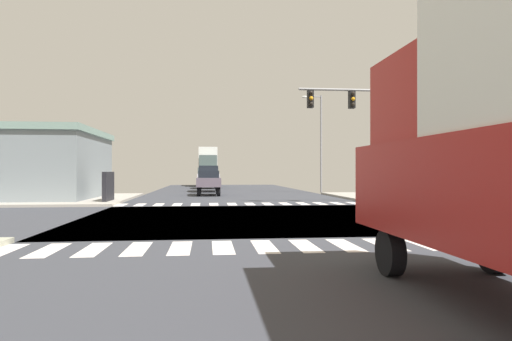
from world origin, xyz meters
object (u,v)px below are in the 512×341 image
object	(u,v)px
sedan_queued_1	(209,181)
traffic_signal_mast	(359,115)
suv_leading_4	(208,176)
box_truck_outer_1	(208,166)
street_lamp	(318,135)
suv_crossing_3	(208,175)

from	to	relation	value
sedan_queued_1	traffic_signal_mast	bearing A→B (deg)	130.27
traffic_signal_mast	suv_leading_4	xyz separation A→B (m)	(-8.45, 16.58, -3.63)
sedan_queued_1	box_truck_outer_1	xyz separation A→B (m)	(-0.00, 22.46, 1.45)
sedan_queued_1	box_truck_outer_1	world-z (taller)	box_truck_outer_1
suv_leading_4	street_lamp	bearing A→B (deg)	160.86
sedan_queued_1	suv_crossing_3	bearing A→B (deg)	-90.00
traffic_signal_mast	box_truck_outer_1	xyz separation A→B (m)	(-8.45, 32.43, -2.46)
street_lamp	box_truck_outer_1	xyz separation A→B (m)	(-9.39, 19.11, -2.41)
traffic_signal_mast	suv_crossing_3	xyz separation A→B (m)	(-8.45, 24.32, -3.63)
suv_leading_4	box_truck_outer_1	world-z (taller)	box_truck_outer_1
box_truck_outer_1	sedan_queued_1	bearing A→B (deg)	90.00
traffic_signal_mast	suv_leading_4	world-z (taller)	traffic_signal_mast
suv_leading_4	box_truck_outer_1	distance (m)	15.89
sedan_queued_1	suv_leading_4	distance (m)	6.62
street_lamp	traffic_signal_mast	bearing A→B (deg)	-94.04
sedan_queued_1	suv_leading_4	size ratio (longest dim) A/B	0.93
traffic_signal_mast	suv_crossing_3	bearing A→B (deg)	109.15
traffic_signal_mast	street_lamp	size ratio (longest dim) A/B	0.82
street_lamp	sedan_queued_1	bearing A→B (deg)	-160.34
suv_crossing_3	box_truck_outer_1	bearing A→B (deg)	-90.00
traffic_signal_mast	street_lamp	world-z (taller)	street_lamp
traffic_signal_mast	street_lamp	distance (m)	13.36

